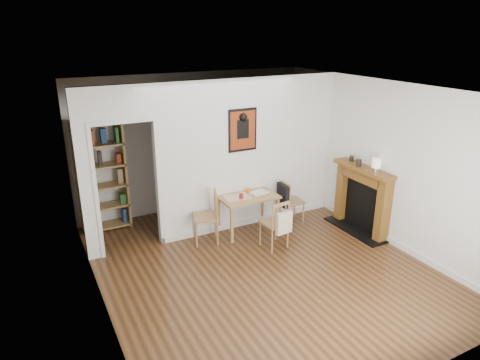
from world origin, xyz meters
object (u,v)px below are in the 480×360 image
red_glass (241,196)px  ceramic_jar_b (352,158)px  bookshelf (102,176)px  dining_table (248,200)px  orange_fruit (249,190)px  notebook (259,192)px  chair_front (275,223)px  chair_right (291,201)px  mantel_lamp (376,164)px  fireplace (363,197)px  chair_left (206,218)px  ceramic_jar_a (359,163)px

red_glass → ceramic_jar_b: (1.95, -0.42, 0.49)m
bookshelf → ceramic_jar_b: (3.92, -1.78, 0.25)m
bookshelf → red_glass: bookshelf is taller
dining_table → ceramic_jar_b: ceramic_jar_b is taller
dining_table → orange_fruit: orange_fruit is taller
orange_fruit → ceramic_jar_b: size_ratio=0.90×
bookshelf → orange_fruit: bearing=-27.8°
notebook → chair_front: bearing=-99.1°
dining_table → chair_right: 0.90m
bookshelf → mantel_lamp: size_ratio=8.46×
mantel_lamp → fireplace: bearing=76.5°
dining_table → orange_fruit: 0.19m
chair_left → red_glass: 0.69m
dining_table → fireplace: size_ratio=0.78×
chair_left → mantel_lamp: (2.50, -1.13, 0.87)m
red_glass → ceramic_jar_a: ceramic_jar_a is taller
orange_fruit → notebook: (0.15, -0.09, -0.03)m
bookshelf → orange_fruit: bookshelf is taller
dining_table → bookshelf: bearing=149.0°
red_glass → chair_front: bearing=-65.0°
fireplace → orange_fruit: 1.95m
fireplace → ceramic_jar_a: bearing=133.5°
dining_table → red_glass: bearing=-156.1°
bookshelf → ceramic_jar_b: bearing=-24.4°
fireplace → bookshelf: bearing=151.4°
red_glass → mantel_lamp: (1.88, -1.07, 0.59)m
mantel_lamp → dining_table: bearing=146.1°
chair_front → bookshelf: bookshelf is taller
fireplace → orange_fruit: size_ratio=14.68×
bookshelf → fireplace: (3.92, -2.14, -0.35)m
dining_table → notebook: (0.23, 0.03, 0.09)m
chair_right → ceramic_jar_b: bearing=-27.3°
chair_front → red_glass: (-0.28, 0.61, 0.30)m
fireplace → red_glass: bearing=158.3°
chair_left → ceramic_jar_a: 2.71m
notebook → ceramic_jar_a: size_ratio=2.68×
chair_front → dining_table: bearing=99.7°
mantel_lamp → ceramic_jar_a: 0.39m
chair_front → red_glass: 0.74m
red_glass → ceramic_jar_b: ceramic_jar_b is taller
chair_right → notebook: chair_right is taller
red_glass → ceramic_jar_b: size_ratio=0.97×
fireplace → mantel_lamp: 0.75m
chair_left → ceramic_jar_b: ceramic_jar_b is taller
red_glass → fireplace: bearing=-21.7°
orange_fruit → notebook: 0.17m
chair_right → mantel_lamp: size_ratio=3.39×
chair_left → ceramic_jar_b: (2.58, -0.47, 0.77)m
mantel_lamp → ceramic_jar_b: bearing=83.5°
red_glass → mantel_lamp: 2.24m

